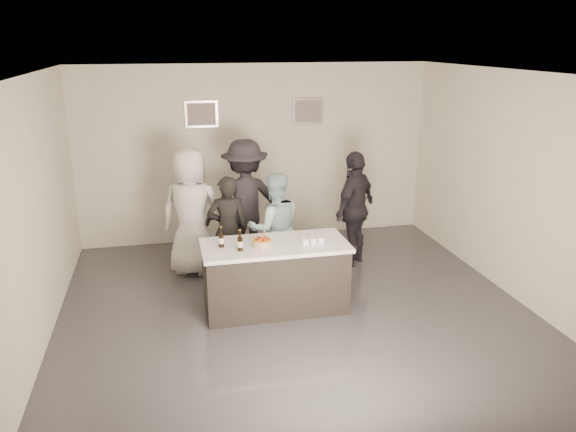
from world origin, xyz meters
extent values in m
plane|color=#3D3D42|center=(0.00, 0.00, 0.00)|extent=(6.00, 6.00, 0.00)
plane|color=white|center=(0.00, 0.00, 3.00)|extent=(6.00, 6.00, 0.00)
cube|color=silver|center=(0.00, 3.00, 1.50)|extent=(6.00, 0.04, 3.00)
cube|color=silver|center=(0.00, -3.00, 1.50)|extent=(6.00, 0.04, 3.00)
cube|color=silver|center=(-3.00, 0.00, 1.50)|extent=(0.04, 6.00, 3.00)
cube|color=silver|center=(3.00, 0.00, 1.50)|extent=(0.04, 6.00, 3.00)
cube|color=#B2B2B7|center=(-0.90, 2.97, 2.20)|extent=(0.54, 0.04, 0.44)
cube|color=#B2B2B7|center=(0.90, 2.97, 2.20)|extent=(0.54, 0.04, 0.44)
cube|color=white|center=(-0.24, 0.18, 0.45)|extent=(1.86, 0.86, 0.90)
cylinder|color=orange|center=(-0.42, 0.11, 0.94)|extent=(0.24, 0.24, 0.08)
cylinder|color=black|center=(-0.92, 0.20, 1.03)|extent=(0.07, 0.07, 0.26)
cylinder|color=black|center=(-0.71, 0.03, 1.03)|extent=(0.07, 0.07, 0.26)
cube|color=#C07A12|center=(0.23, 0.12, 0.94)|extent=(0.30, 0.19, 0.08)
cube|color=pink|center=(-0.48, -0.13, 0.90)|extent=(0.24, 0.08, 0.01)
imported|color=black|center=(-0.72, 1.18, 0.79)|extent=(0.60, 0.42, 1.57)
imported|color=#97C3C5|center=(-0.08, 1.03, 0.81)|extent=(0.80, 0.64, 1.62)
imported|color=silver|center=(-1.20, 1.60, 0.95)|extent=(1.08, 0.90, 1.90)
imported|color=black|center=(1.27, 1.45, 0.89)|extent=(1.06, 1.03, 1.78)
imported|color=black|center=(-0.36, 1.92, 0.97)|extent=(1.29, 0.78, 1.94)
camera|label=1|loc=(-1.54, -6.37, 3.38)|focal=35.00mm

